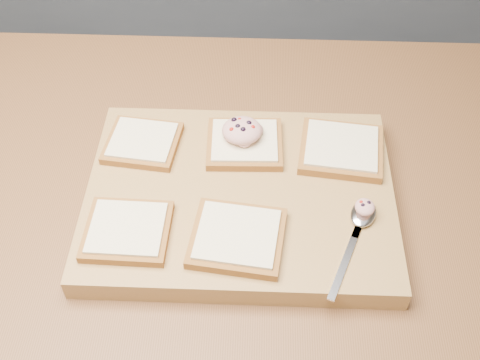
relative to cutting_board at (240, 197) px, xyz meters
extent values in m
cube|color=slate|center=(0.08, 0.05, -0.50)|extent=(1.90, 0.75, 0.84)
cube|color=brown|center=(0.08, 0.05, -0.05)|extent=(2.00, 0.80, 0.06)
cube|color=#A67B47|center=(0.00, 0.00, 0.00)|extent=(0.48, 0.36, 0.04)
cube|color=#905D25|center=(-0.16, 0.09, 0.03)|extent=(0.13, 0.12, 0.01)
cube|color=beige|center=(-0.16, 0.09, 0.03)|extent=(0.11, 0.10, 0.00)
cube|color=#905D25|center=(0.00, 0.09, 0.03)|extent=(0.13, 0.12, 0.01)
cube|color=beige|center=(0.00, 0.09, 0.03)|extent=(0.11, 0.10, 0.00)
cube|color=#905D25|center=(0.16, 0.09, 0.03)|extent=(0.15, 0.14, 0.01)
cube|color=beige|center=(0.16, 0.09, 0.04)|extent=(0.13, 0.12, 0.00)
cube|color=#905D25|center=(-0.16, -0.09, 0.03)|extent=(0.12, 0.11, 0.01)
cube|color=beige|center=(-0.16, -0.09, 0.03)|extent=(0.11, 0.10, 0.00)
cube|color=#905D25|center=(0.00, -0.10, 0.03)|extent=(0.14, 0.14, 0.01)
cube|color=beige|center=(0.00, -0.10, 0.04)|extent=(0.13, 0.12, 0.00)
ellipsoid|color=#D58F88|center=(0.00, 0.10, 0.05)|extent=(0.07, 0.06, 0.03)
sphere|color=black|center=(0.01, 0.10, 0.06)|extent=(0.01, 0.01, 0.01)
sphere|color=black|center=(-0.01, 0.11, 0.06)|extent=(0.01, 0.01, 0.01)
sphere|color=black|center=(0.00, 0.09, 0.06)|extent=(0.01, 0.01, 0.01)
sphere|color=black|center=(-0.01, 0.09, 0.06)|extent=(0.01, 0.01, 0.01)
sphere|color=#A5140C|center=(0.02, 0.09, 0.06)|extent=(0.01, 0.01, 0.01)
sphere|color=#A5140C|center=(0.00, 0.11, 0.06)|extent=(0.01, 0.01, 0.01)
sphere|color=#A5140C|center=(-0.02, 0.09, 0.06)|extent=(0.01, 0.01, 0.01)
ellipsoid|color=silver|center=(0.18, -0.05, 0.03)|extent=(0.05, 0.07, 0.01)
cube|color=silver|center=(0.17, -0.07, 0.02)|extent=(0.02, 0.04, 0.00)
cube|color=silver|center=(0.15, -0.13, 0.02)|extent=(0.06, 0.13, 0.00)
ellipsoid|color=#D58F88|center=(0.18, -0.05, 0.04)|extent=(0.03, 0.03, 0.02)
sphere|color=black|center=(0.19, -0.04, 0.05)|extent=(0.01, 0.01, 0.01)
sphere|color=black|center=(0.18, -0.05, 0.05)|extent=(0.01, 0.01, 0.01)
sphere|color=#A5140C|center=(0.18, -0.04, 0.05)|extent=(0.01, 0.01, 0.01)
camera|label=1|loc=(0.02, -0.61, 0.72)|focal=45.00mm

